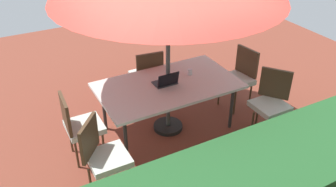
{
  "coord_description": "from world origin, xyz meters",
  "views": [
    {
      "loc": [
        2.08,
        3.9,
        3.33
      ],
      "look_at": [
        0.0,
        0.0,
        0.62
      ],
      "focal_mm": 38.5,
      "sensor_mm": 36.0,
      "label": 1
    }
  ],
  "objects_px": {
    "chair_east": "(79,124)",
    "chair_northwest": "(271,100)",
    "chair_northeast": "(103,154)",
    "chair_south": "(147,74)",
    "dining_table": "(168,87)",
    "chair_west": "(239,75)",
    "cup": "(190,72)",
    "laptop": "(166,82)"
  },
  "relations": [
    {
      "from": "chair_west",
      "to": "laptop",
      "type": "height_order",
      "value": "laptop"
    },
    {
      "from": "dining_table",
      "to": "cup",
      "type": "xyz_separation_m",
      "value": [
        -0.42,
        -0.1,
        0.09
      ]
    },
    {
      "from": "chair_east",
      "to": "cup",
      "type": "height_order",
      "value": "chair_east"
    },
    {
      "from": "chair_south",
      "to": "cup",
      "type": "distance_m",
      "value": 0.83
    },
    {
      "from": "chair_northeast",
      "to": "cup",
      "type": "relative_size",
      "value": 11.1
    },
    {
      "from": "chair_south",
      "to": "dining_table",
      "type": "bearing_deg",
      "value": 93.76
    },
    {
      "from": "dining_table",
      "to": "chair_northeast",
      "type": "relative_size",
      "value": 2.03
    },
    {
      "from": "chair_northeast",
      "to": "laptop",
      "type": "relative_size",
      "value": 3.06
    },
    {
      "from": "chair_west",
      "to": "chair_east",
      "type": "distance_m",
      "value": 2.65
    },
    {
      "from": "chair_west",
      "to": "chair_south",
      "type": "relative_size",
      "value": 1.0
    },
    {
      "from": "chair_south",
      "to": "laptop",
      "type": "height_order",
      "value": "laptop"
    },
    {
      "from": "chair_northwest",
      "to": "laptop",
      "type": "distance_m",
      "value": 1.53
    },
    {
      "from": "chair_east",
      "to": "chair_south",
      "type": "bearing_deg",
      "value": -56.48
    },
    {
      "from": "chair_east",
      "to": "chair_northeast",
      "type": "height_order",
      "value": "same"
    },
    {
      "from": "chair_west",
      "to": "chair_east",
      "type": "relative_size",
      "value": 1.0
    },
    {
      "from": "chair_west",
      "to": "cup",
      "type": "bearing_deg",
      "value": -102.02
    },
    {
      "from": "chair_south",
      "to": "chair_northwest",
      "type": "height_order",
      "value": "same"
    },
    {
      "from": "laptop",
      "to": "chair_northwest",
      "type": "bearing_deg",
      "value": 149.03
    },
    {
      "from": "dining_table",
      "to": "laptop",
      "type": "bearing_deg",
      "value": -11.03
    },
    {
      "from": "laptop",
      "to": "chair_northeast",
      "type": "bearing_deg",
      "value": 31.13
    },
    {
      "from": "chair_northwest",
      "to": "cup",
      "type": "relative_size",
      "value": 11.1
    },
    {
      "from": "chair_south",
      "to": "cup",
      "type": "bearing_deg",
      "value": 125.92
    },
    {
      "from": "chair_northeast",
      "to": "laptop",
      "type": "xyz_separation_m",
      "value": [
        -1.22,
        -0.74,
        0.27
      ]
    },
    {
      "from": "chair_south",
      "to": "cup",
      "type": "xyz_separation_m",
      "value": [
        -0.38,
        0.68,
        0.26
      ]
    },
    {
      "from": "chair_west",
      "to": "chair_south",
      "type": "xyz_separation_m",
      "value": [
        1.28,
        -0.74,
        0.0
      ]
    },
    {
      "from": "dining_table",
      "to": "chair_northwest",
      "type": "height_order",
      "value": "chair_northwest"
    },
    {
      "from": "dining_table",
      "to": "chair_west",
      "type": "relative_size",
      "value": 2.03
    },
    {
      "from": "chair_west",
      "to": "cup",
      "type": "xyz_separation_m",
      "value": [
        0.9,
        -0.06,
        0.26
      ]
    },
    {
      "from": "chair_northeast",
      "to": "chair_south",
      "type": "bearing_deg",
      "value": -0.4
    },
    {
      "from": "chair_west",
      "to": "dining_table",
      "type": "bearing_deg",
      "value": -96.43
    },
    {
      "from": "chair_northwest",
      "to": "laptop",
      "type": "relative_size",
      "value": 3.06
    },
    {
      "from": "chair_west",
      "to": "laptop",
      "type": "relative_size",
      "value": 3.06
    },
    {
      "from": "chair_east",
      "to": "laptop",
      "type": "height_order",
      "value": "laptop"
    },
    {
      "from": "chair_northeast",
      "to": "dining_table",
      "type": "bearing_deg",
      "value": -19.69
    },
    {
      "from": "chair_west",
      "to": "chair_northwest",
      "type": "xyz_separation_m",
      "value": [
        0.06,
        0.82,
        0.0
      ]
    },
    {
      "from": "dining_table",
      "to": "chair_south",
      "type": "distance_m",
      "value": 0.81
    },
    {
      "from": "chair_east",
      "to": "chair_northwest",
      "type": "bearing_deg",
      "value": -103.34
    },
    {
      "from": "chair_west",
      "to": "chair_east",
      "type": "xyz_separation_m",
      "value": [
        2.65,
        0.08,
        0.0
      ]
    },
    {
      "from": "chair_northeast",
      "to": "laptop",
      "type": "height_order",
      "value": "laptop"
    },
    {
      "from": "dining_table",
      "to": "chair_west",
      "type": "xyz_separation_m",
      "value": [
        -1.33,
        -0.05,
        -0.17
      ]
    },
    {
      "from": "dining_table",
      "to": "cup",
      "type": "distance_m",
      "value": 0.44
    },
    {
      "from": "chair_west",
      "to": "chair_south",
      "type": "distance_m",
      "value": 1.48
    }
  ]
}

